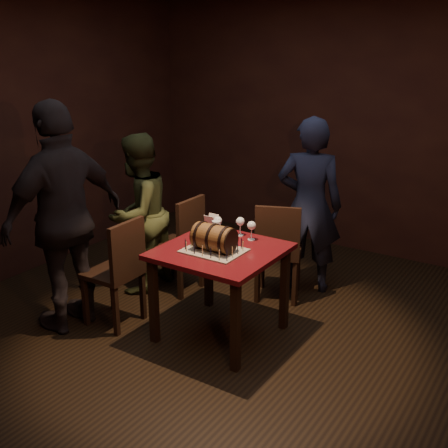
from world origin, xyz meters
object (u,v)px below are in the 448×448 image
object	(u,v)px
barrel_cake	(214,238)
person_left_rear	(138,214)
person_back	(309,206)
chair_back	(278,247)
pub_table	(221,262)
chair_left_rear	(183,239)
pint_of_ale	(216,230)
person_left_front	(65,218)
wine_glass_left	(218,221)
wine_glass_right	(252,226)
wine_glass_mid	(240,222)
chair_left_front	(119,267)

from	to	relation	value
barrel_cake	person_left_rear	world-z (taller)	person_left_rear
person_back	person_left_rear	bearing A→B (deg)	15.01
chair_back	person_left_rear	distance (m)	1.34
pub_table	barrel_cake	world-z (taller)	barrel_cake
person_left_rear	chair_left_rear	bearing A→B (deg)	109.34
pint_of_ale	person_left_front	size ratio (longest dim) A/B	0.08
pub_table	person_left_rear	xyz separation A→B (m)	(-1.14, 0.33, 0.11)
chair_left_rear	person_left_rear	size ratio (longest dim) A/B	0.62
wine_glass_left	pint_of_ale	distance (m)	0.10
pub_table	wine_glass_right	bearing A→B (deg)	72.09
person_back	person_left_rear	size ratio (longest dim) A/B	1.11
wine_glass_mid	person_left_rear	distance (m)	1.12
chair_left_rear	chair_left_front	bearing A→B (deg)	-92.55
wine_glass_left	chair_left_front	xyz separation A→B (m)	(-0.59, -0.57, -0.35)
pub_table	wine_glass_left	bearing A→B (deg)	127.60
person_left_front	wine_glass_right	bearing A→B (deg)	129.71
wine_glass_left	wine_glass_mid	size ratio (longest dim) A/B	1.00
barrel_cake	person_back	size ratio (longest dim) A/B	0.22
barrel_cake	wine_glass_right	xyz separation A→B (m)	(0.11, 0.38, 0.00)
person_left_rear	pint_of_ale	bearing A→B (deg)	77.24
person_back	person_left_front	bearing A→B (deg)	34.16
wine_glass_right	pint_of_ale	distance (m)	0.29
chair_left_front	person_back	size ratio (longest dim) A/B	0.56
pub_table	wine_glass_left	distance (m)	0.40
chair_left_rear	pint_of_ale	bearing A→B (deg)	-28.03
chair_left_front	person_left_rear	xyz separation A→B (m)	(-0.35, 0.65, 0.23)
person_left_rear	chair_back	bearing A→B (deg)	107.16
chair_back	wine_glass_mid	bearing A→B (deg)	-104.06
person_back	person_left_rear	world-z (taller)	person_back
wine_glass_mid	person_back	world-z (taller)	person_back
person_back	chair_left_rear	bearing A→B (deg)	18.46
pub_table	barrel_cake	xyz separation A→B (m)	(-0.01, -0.07, 0.22)
pub_table	person_left_front	xyz separation A→B (m)	(-1.15, -0.53, 0.30)
wine_glass_mid	wine_glass_right	bearing A→B (deg)	-16.73
pint_of_ale	person_back	world-z (taller)	person_back
wine_glass_right	wine_glass_mid	bearing A→B (deg)	163.27
wine_glass_mid	pint_of_ale	bearing A→B (deg)	-128.67
wine_glass_left	pint_of_ale	xyz separation A→B (m)	(0.04, -0.08, -0.05)
chair_back	person_back	distance (m)	0.51
pint_of_ale	person_back	xyz separation A→B (m)	(0.35, 1.02, 0.01)
pub_table	person_back	bearing A→B (deg)	80.95
pub_table	person_left_front	distance (m)	1.30
chair_left_front	person_left_front	bearing A→B (deg)	-148.41
wine_glass_left	pint_of_ale	size ratio (longest dim) A/B	1.07
pint_of_ale	person_back	size ratio (longest dim) A/B	0.09
wine_glass_mid	chair_back	size ratio (longest dim) A/B	0.17
wine_glass_right	chair_left_rear	bearing A→B (deg)	167.18
wine_glass_mid	person_back	distance (m)	0.89
wine_glass_left	wine_glass_mid	xyz separation A→B (m)	(0.17, 0.09, -0.00)
wine_glass_mid	person_back	xyz separation A→B (m)	(0.22, 0.86, -0.04)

